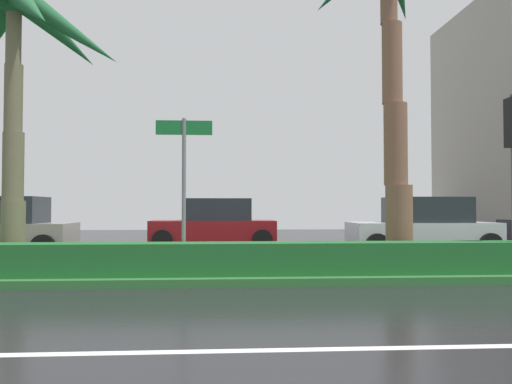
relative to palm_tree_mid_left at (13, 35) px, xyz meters
name	(u,v)px	position (x,y,z in m)	size (l,w,h in m)	color
ground_plane	(220,270)	(4.27, 1.24, -5.01)	(90.00, 42.00, 0.10)	black
near_lane_divider_stripe	(218,351)	(4.27, -5.76, -4.96)	(81.00, 0.14, 0.01)	white
median_strip	(220,270)	(4.27, 0.24, -4.89)	(85.50, 4.00, 0.15)	#2D6B33
median_hedge	(220,259)	(4.27, -1.16, -4.51)	(76.50, 0.70, 0.60)	#1E6028
palm_tree_mid_left	(13,35)	(0.00, 0.00, 0.00)	(4.61, 4.64, 6.14)	#686247
street_name_sign	(184,173)	(3.56, -0.71, -2.88)	(1.10, 0.08, 3.00)	slate
car_in_traffic_second	(215,224)	(4.04, 7.27, -4.14)	(4.30, 2.02, 1.72)	maroon
car_in_traffic_third	(423,227)	(10.37, 4.39, -4.14)	(4.30, 2.02, 1.72)	silver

